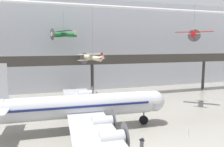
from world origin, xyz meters
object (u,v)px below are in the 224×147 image
suspended_plane_green_biplane (64,35)px  stanchion_barrier (189,135)px  airliner_silver_main (78,107)px  info_sign_pedestal (142,144)px  suspended_plane_cream_biplane (93,58)px  suspended_plane_red_highwing (194,34)px

suspended_plane_green_biplane → stanchion_barrier: size_ratio=6.70×
airliner_silver_main → suspended_plane_green_biplane: suspended_plane_green_biplane is taller
suspended_plane_green_biplane → info_sign_pedestal: bearing=82.2°
suspended_plane_cream_biplane → suspended_plane_green_biplane: bearing=-2.3°
stanchion_barrier → suspended_plane_cream_biplane: bearing=112.0°
airliner_silver_main → suspended_plane_green_biplane: (0.33, 21.35, 10.54)m
suspended_plane_cream_biplane → suspended_plane_red_highwing: bearing=-146.3°
suspended_plane_cream_biplane → stanchion_barrier: size_ratio=10.48×
suspended_plane_green_biplane → stanchion_barrier: bearing=95.3°
suspended_plane_green_biplane → suspended_plane_cream_biplane: 10.43m
suspended_plane_cream_biplane → airliner_silver_main: bearing=126.5°
airliner_silver_main → stanchion_barrier: size_ratio=27.21×
suspended_plane_red_highwing → stanchion_barrier: bearing=-178.0°
suspended_plane_red_highwing → info_sign_pedestal: (-16.36, -12.95, -13.21)m
airliner_silver_main → suspended_plane_red_highwing: (22.48, 5.77, 10.28)m
stanchion_barrier → info_sign_pedestal: bearing=-173.5°
airliner_silver_main → suspended_plane_green_biplane: bearing=92.2°
suspended_plane_cream_biplane → stanchion_barrier: (7.96, -19.75, -8.87)m
suspended_plane_red_highwing → suspended_plane_cream_biplane: (-17.44, 7.58, -4.47)m
suspended_plane_red_highwing → suspended_plane_cream_biplane: 19.53m
suspended_plane_green_biplane → suspended_plane_cream_biplane: (4.71, -8.01, -4.73)m
suspended_plane_green_biplane → info_sign_pedestal: (5.80, -28.54, -13.47)m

